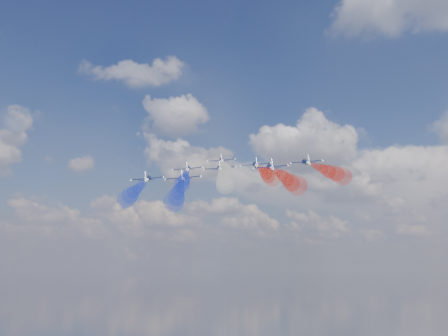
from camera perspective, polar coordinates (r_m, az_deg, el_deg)
The scene contains 16 objects.
jet_lead at distance 178.38m, azimuth -0.27°, elevation 0.76°, with size 9.28×11.60×3.09m, color black, non-canonical shape.
trail_lead at distance 154.98m, azimuth -0.03°, elevation 0.18°, with size 3.87×36.68×3.87m, color silver, non-canonical shape.
jet_inner_left at distance 162.93m, azimuth -3.75°, elevation -0.11°, with size 9.28×11.60×3.09m, color black, non-canonical shape.
trail_inner_left at distance 139.57m, azimuth -4.07°, elevation -0.90°, with size 3.87×36.68×3.87m, color #1B30E5, non-canonical shape.
jet_inner_right at distance 163.98m, azimuth 3.28°, elevation 0.32°, with size 9.28×11.60×3.09m, color black, non-canonical shape.
trail_inner_right at distance 140.70m, azimuth 4.13°, elevation -0.38°, with size 3.87×36.68×3.87m, color red, non-canonical shape.
jet_outer_left at distance 153.46m, azimuth -7.89°, elevation -1.14°, with size 9.28×11.60×3.09m, color black, non-canonical shape.
trail_outer_left at distance 130.29m, azimuth -8.97°, elevation -2.16°, with size 3.87×36.68×3.87m, color #1B30E5, non-canonical shape.
jet_center_third at distance 152.96m, azimuth -0.45°, elevation -0.07°, with size 9.28×11.60×3.09m, color black, non-canonical shape.
trail_center_third at distance 129.59m, azimuth -0.19°, elevation -0.91°, with size 3.87×36.68×3.87m, color silver, non-canonical shape.
jet_outer_right at distance 154.42m, azimuth 8.47°, elevation 0.58°, with size 9.28×11.60×3.09m, color black, non-canonical shape.
trail_outer_right at distance 131.47m, azimuth 10.30°, elevation -0.12°, with size 3.87×36.68×3.87m, color red, non-canonical shape.
jet_rear_left at distance 138.01m, azimuth -4.23°, elevation -1.08°, with size 9.28×11.60×3.09m, color black, non-canonical shape.
trail_rear_left at distance 114.71m, azimuth -4.71°, elevation -2.22°, with size 3.87×36.68×3.87m, color #1B30E5, non-canonical shape.
jet_rear_right at distance 140.84m, azimuth 4.81°, elevation 0.05°, with size 9.28×11.60×3.09m, color black, non-canonical shape.
trail_rear_right at distance 117.65m, azimuth 6.14°, elevation -0.84°, with size 3.87×36.68×3.87m, color red, non-canonical shape.
Camera 1 is at (107.27, -104.70, 137.52)m, focal length 44.23 mm.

